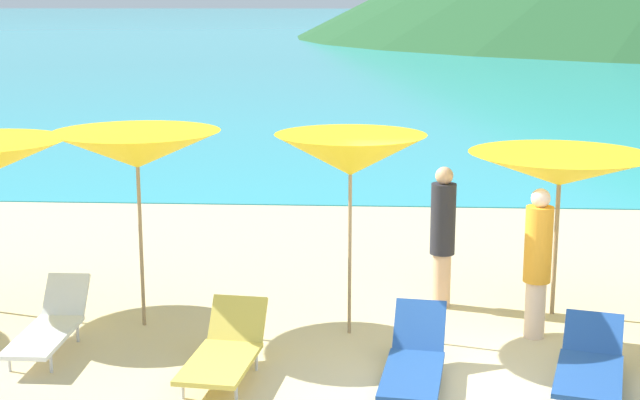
# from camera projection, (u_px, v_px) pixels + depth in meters

# --- Properties ---
(ground_plane) EXTENTS (50.00, 100.00, 0.30)m
(ground_plane) POSITION_uv_depth(u_px,v_px,m) (423.00, 199.00, 18.90)
(ground_plane) COLOR beige
(ocean_water) EXTENTS (650.00, 440.00, 0.02)m
(ocean_water) POSITION_uv_depth(u_px,v_px,m) (379.00, 16.00, 232.08)
(ocean_water) COLOR #2DADBC
(ocean_water) RESTS_ON ground_plane
(umbrella_3) EXTENTS (2.09, 2.09, 2.35)m
(umbrella_3) POSITION_uv_depth(u_px,v_px,m) (137.00, 150.00, 10.66)
(umbrella_3) COLOR #9E7F59
(umbrella_3) RESTS_ON ground_plane
(umbrella_4) EXTENTS (1.87, 1.87, 2.35)m
(umbrella_4) POSITION_uv_depth(u_px,v_px,m) (350.00, 155.00, 10.40)
(umbrella_4) COLOR #9E7F59
(umbrella_4) RESTS_ON ground_plane
(umbrella_5) EXTENTS (2.23, 2.23, 2.03)m
(umbrella_5) POSITION_uv_depth(u_px,v_px,m) (560.00, 170.00, 11.14)
(umbrella_5) COLOR #9E7F59
(umbrella_5) RESTS_ON ground_plane
(lounge_chair_2) EXTENTS (0.79, 1.54, 0.68)m
(lounge_chair_2) POSITION_uv_depth(u_px,v_px,m) (225.00, 350.00, 9.50)
(lounge_chair_2) COLOR #D8BF4C
(lounge_chair_2) RESTS_ON ground_plane
(lounge_chair_6) EXTENTS (1.00, 1.68, 0.60)m
(lounge_chair_6) POSITION_uv_depth(u_px,v_px,m) (590.00, 364.00, 9.17)
(lounge_chair_6) COLOR #1E478C
(lounge_chair_6) RESTS_ON ground_plane
(lounge_chair_9) EXTENTS (0.53, 1.64, 0.67)m
(lounge_chair_9) POSITION_uv_depth(u_px,v_px,m) (50.00, 325.00, 10.27)
(lounge_chair_9) COLOR white
(lounge_chair_9) RESTS_ON ground_plane
(lounge_chair_11) EXTENTS (0.77, 1.71, 0.66)m
(lounge_chair_11) POSITION_uv_depth(u_px,v_px,m) (415.00, 359.00, 9.35)
(lounge_chair_11) COLOR #1E478C
(lounge_chair_11) RESTS_ON ground_plane
(beachgoer_1) EXTENTS (0.32, 0.32, 1.81)m
(beachgoer_1) POSITION_uv_depth(u_px,v_px,m) (443.00, 233.00, 11.61)
(beachgoer_1) COLOR #DBAA84
(beachgoer_1) RESTS_ON ground_plane
(beachgoer_3) EXTENTS (0.31, 0.31, 1.76)m
(beachgoer_3) POSITION_uv_depth(u_px,v_px,m) (538.00, 259.00, 10.52)
(beachgoer_3) COLOR beige
(beachgoer_3) RESTS_ON ground_plane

